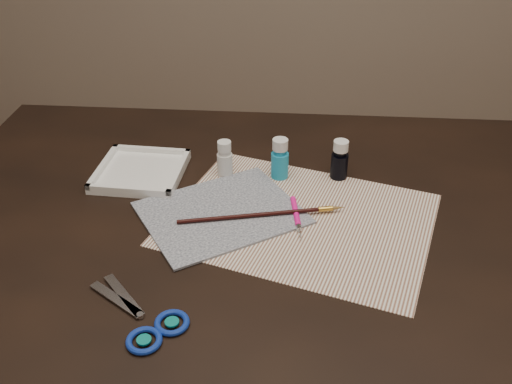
# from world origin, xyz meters

# --- Properties ---
(table) EXTENTS (1.30, 0.90, 0.75)m
(table) POSITION_xyz_m (0.00, 0.00, 0.38)
(table) COLOR black
(table) RESTS_ON ground
(paper) EXTENTS (0.55, 0.48, 0.00)m
(paper) POSITION_xyz_m (0.08, -0.01, 0.75)
(paper) COLOR white
(paper) RESTS_ON table
(canvas) EXTENTS (0.36, 0.34, 0.00)m
(canvas) POSITION_xyz_m (-0.07, -0.01, 0.75)
(canvas) COLOR black
(canvas) RESTS_ON paper
(paint_bottle_white) EXTENTS (0.04, 0.04, 0.08)m
(paint_bottle_white) POSITION_xyz_m (-0.08, 0.14, 0.79)
(paint_bottle_white) COLOR silver
(paint_bottle_white) RESTS_ON table
(paint_bottle_cyan) EXTENTS (0.04, 0.04, 0.09)m
(paint_bottle_cyan) POSITION_xyz_m (0.04, 0.14, 0.79)
(paint_bottle_cyan) COLOR #1D9CCB
(paint_bottle_cyan) RESTS_ON table
(paint_bottle_navy) EXTENTS (0.04, 0.04, 0.09)m
(paint_bottle_navy) POSITION_xyz_m (0.16, 0.15, 0.79)
(paint_bottle_navy) COLOR black
(paint_bottle_navy) RESTS_ON table
(paintbrush) EXTENTS (0.31, 0.08, 0.01)m
(paintbrush) POSITION_xyz_m (0.01, -0.02, 0.76)
(paintbrush) COLOR black
(paintbrush) RESTS_ON canvas
(craft_knife) EXTENTS (0.03, 0.13, 0.01)m
(craft_knife) POSITION_xyz_m (0.08, -0.02, 0.76)
(craft_knife) COLOR #FF1594
(craft_knife) RESTS_ON paper
(scissors) EXTENTS (0.23, 0.20, 0.01)m
(scissors) POSITION_xyz_m (-0.17, -0.27, 0.76)
(scissors) COLOR silver
(scissors) RESTS_ON table
(palette_tray) EXTENTS (0.18, 0.18, 0.02)m
(palette_tray) POSITION_xyz_m (-0.25, 0.12, 0.76)
(palette_tray) COLOR white
(palette_tray) RESTS_ON table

